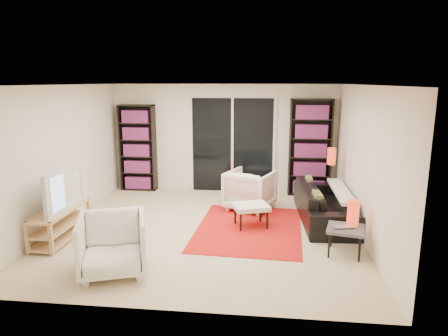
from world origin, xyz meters
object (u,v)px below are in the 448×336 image
at_px(tv_stand, 61,223).
at_px(floor_lamp, 331,163).
at_px(bookshelf_left, 138,148).
at_px(ottoman, 251,207).
at_px(bookshelf_right, 310,148).
at_px(sofa, 324,204).
at_px(armchair_back, 250,190).
at_px(side_table, 346,231).
at_px(armchair_front, 112,244).

height_order(tv_stand, floor_lamp, floor_lamp).
relative_size(bookshelf_left, floor_lamp, 1.62).
distance_m(tv_stand, ottoman, 3.09).
distance_m(bookshelf_right, sofa, 1.84).
distance_m(bookshelf_right, ottoman, 2.55).
relative_size(bookshelf_left, armchair_back, 2.29).
height_order(armchair_back, side_table, armchair_back).
bearing_deg(side_table, ottoman, 145.62).
height_order(bookshelf_left, side_table, bookshelf_left).
bearing_deg(ottoman, bookshelf_right, 61.42).
bearing_deg(sofa, bookshelf_left, 64.27).
relative_size(bookshelf_right, tv_stand, 1.60).
distance_m(armchair_back, armchair_front, 3.30).
xyz_separation_m(sofa, floor_lamp, (0.20, 0.77, 0.58)).
height_order(armchair_back, floor_lamp, floor_lamp).
height_order(bookshelf_left, tv_stand, bookshelf_left).
xyz_separation_m(armchair_back, armchair_front, (-1.65, -2.86, 0.00)).
bearing_deg(side_table, armchair_back, 127.08).
relative_size(tv_stand, ottoman, 1.88).
distance_m(sofa, armchair_back, 1.45).
bearing_deg(floor_lamp, side_table, -92.29).
bearing_deg(bookshelf_left, sofa, -22.91).
bearing_deg(side_table, floor_lamp, 87.71).
bearing_deg(sofa, bookshelf_right, 1.38).
distance_m(armchair_front, ottoman, 2.54).
relative_size(sofa, ottoman, 3.07).
distance_m(sofa, side_table, 1.44).
bearing_deg(ottoman, armchair_front, -132.24).
bearing_deg(tv_stand, bookshelf_left, 84.55).
height_order(ottoman, floor_lamp, floor_lamp).
xyz_separation_m(tv_stand, side_table, (4.37, -0.09, 0.09)).
height_order(bookshelf_right, side_table, bookshelf_right).
height_order(bookshelf_left, floor_lamp, bookshelf_left).
relative_size(bookshelf_right, armchair_back, 2.47).
bearing_deg(armchair_back, sofa, -179.31).
distance_m(bookshelf_left, armchair_back, 2.93).
height_order(armchair_back, armchair_front, armchair_front).
distance_m(armchair_back, side_table, 2.43).
height_order(bookshelf_left, bookshelf_right, bookshelf_right).
height_order(tv_stand, armchair_front, armchair_front).
relative_size(side_table, floor_lamp, 0.51).
bearing_deg(armchair_back, bookshelf_left, -3.00).
xyz_separation_m(bookshelf_left, floor_lamp, (4.17, -0.91, -0.08)).
bearing_deg(bookshelf_right, tv_stand, -143.85).
bearing_deg(side_table, bookshelf_right, 94.24).
height_order(armchair_back, ottoman, armchair_back).
distance_m(sofa, armchair_front, 3.82).
distance_m(bookshelf_left, bookshelf_right, 3.85).
bearing_deg(bookshelf_right, armchair_front, -125.54).
xyz_separation_m(bookshelf_left, armchair_back, (2.62, -1.17, -0.59)).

